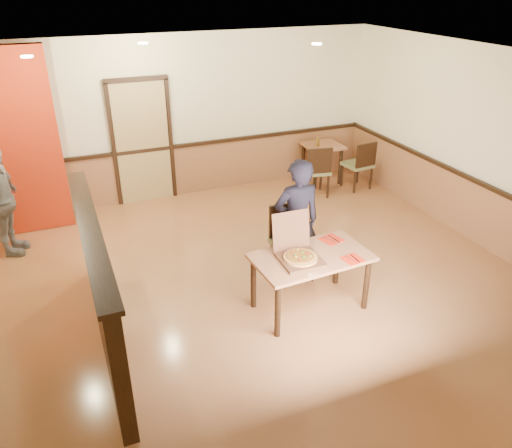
{
  "coord_description": "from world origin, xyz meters",
  "views": [
    {
      "loc": [
        -2.15,
        -4.88,
        3.68
      ],
      "look_at": [
        -0.13,
        0.0,
        0.99
      ],
      "focal_mm": 35.0,
      "sensor_mm": 36.0,
      "label": 1
    }
  ],
  "objects": [
    {
      "name": "wall_back",
      "position": [
        0.0,
        3.5,
        1.4
      ],
      "size": [
        7.0,
        0.0,
        7.0
      ],
      "primitive_type": "plane",
      "rotation": [
        1.57,
        0.0,
        0.0
      ],
      "color": "#FFF3C7",
      "rests_on": "floor"
    },
    {
      "name": "napkin_near",
      "position": [
        0.75,
        -0.77,
        0.73
      ],
      "size": [
        0.24,
        0.24,
        0.01
      ],
      "rotation": [
        0.0,
        0.0,
        0.12
      ],
      "color": "red",
      "rests_on": "main_table"
    },
    {
      "name": "wainscot_right",
      "position": [
        3.47,
        0.0,
        0.45
      ],
      "size": [
        0.04,
        7.0,
        0.9
      ],
      "primitive_type": "cube",
      "color": "#95603B",
      "rests_on": "floor"
    },
    {
      "name": "side_table",
      "position": [
        2.5,
        3.05,
        0.56
      ],
      "size": [
        0.71,
        0.71,
        0.74
      ],
      "rotation": [
        0.0,
        0.0,
        -0.03
      ],
      "color": "#B0704A",
      "rests_on": "floor"
    },
    {
      "name": "booth_partition",
      "position": [
        -2.0,
        -0.2,
        0.74
      ],
      "size": [
        0.2,
        3.1,
        1.44
      ],
      "color": "black",
      "rests_on": "floor"
    },
    {
      "name": "floor",
      "position": [
        0.0,
        0.0,
        0.0
      ],
      "size": [
        7.0,
        7.0,
        0.0
      ],
      "primitive_type": "plane",
      "color": "#B77547",
      "rests_on": "ground"
    },
    {
      "name": "napkin_far",
      "position": [
        0.76,
        -0.27,
        0.73
      ],
      "size": [
        0.29,
        0.29,
        0.01
      ],
      "rotation": [
        0.0,
        0.0,
        0.26
      ],
      "color": "red",
      "rests_on": "main_table"
    },
    {
      "name": "pizza",
      "position": [
        0.18,
        -0.57,
        0.78
      ],
      "size": [
        0.45,
        0.45,
        0.03
      ],
      "primitive_type": "cylinder",
      "rotation": [
        0.0,
        0.0,
        0.18
      ],
      "color": "#E49E53",
      "rests_on": "pizza_box"
    },
    {
      "name": "side_chair_left",
      "position": [
        2.04,
        2.43,
        0.52
      ],
      "size": [
        0.55,
        0.55,
        0.96
      ],
      "rotation": [
        0.0,
        0.0,
        2.96
      ],
      "color": "olive",
      "rests_on": "floor"
    },
    {
      "name": "diner_chair",
      "position": [
        0.46,
        0.26,
        0.54
      ],
      "size": [
        0.49,
        0.49,
        0.99
      ],
      "rotation": [
        0.0,
        0.0,
        0.01
      ],
      "color": "olive",
      "rests_on": "floor"
    },
    {
      "name": "pizza_box",
      "position": [
        0.18,
        -0.52,
        0.79
      ],
      "size": [
        0.48,
        0.56,
        0.49
      ],
      "rotation": [
        0.0,
        0.0,
        -0.03
      ],
      "color": "brown",
      "rests_on": "main_table"
    },
    {
      "name": "spot_b",
      "position": [
        -0.8,
        2.5,
        2.78
      ],
      "size": [
        0.14,
        0.14,
        0.02
      ],
      "primitive_type": "cylinder",
      "color": "#FFDDB2",
      "rests_on": "ceiling"
    },
    {
      "name": "wainscot_back",
      "position": [
        0.0,
        3.47,
        0.45
      ],
      "size": [
        7.0,
        0.04,
        0.9
      ],
      "primitive_type": "cube",
      "color": "#95603B",
      "rests_on": "floor"
    },
    {
      "name": "back_door",
      "position": [
        -0.8,
        3.46,
        1.05
      ],
      "size": [
        0.9,
        0.06,
        2.1
      ],
      "primitive_type": "cube",
      "color": "tan",
      "rests_on": "wall_back"
    },
    {
      "name": "ceiling",
      "position": [
        0.0,
        0.0,
        2.8
      ],
      "size": [
        7.0,
        7.0,
        0.0
      ],
      "primitive_type": "plane",
      "rotation": [
        3.14,
        0.0,
        0.0
      ],
      "color": "black",
      "rests_on": "wall_back"
    },
    {
      "name": "chair_rail_right",
      "position": [
        3.45,
        0.0,
        0.92
      ],
      "size": [
        0.06,
        7.0,
        0.06
      ],
      "primitive_type": "cube",
      "color": "black",
      "rests_on": "wall_right"
    },
    {
      "name": "main_table",
      "position": [
        0.36,
        -0.51,
        0.62
      ],
      "size": [
        1.4,
        0.86,
        0.73
      ],
      "rotation": [
        0.0,
        0.0,
        0.06
      ],
      "color": "#B0704A",
      "rests_on": "floor"
    },
    {
      "name": "condiment",
      "position": [
        2.36,
        3.0,
        0.82
      ],
      "size": [
        0.06,
        0.06,
        0.16
      ],
      "primitive_type": "cylinder",
      "color": "brown",
      "rests_on": "side_table"
    },
    {
      "name": "spot_a",
      "position": [
        -2.3,
        1.8,
        2.78
      ],
      "size": [
        0.14,
        0.14,
        0.02
      ],
      "primitive_type": "cylinder",
      "color": "#FFDDB2",
      "rests_on": "ceiling"
    },
    {
      "name": "passerby",
      "position": [
        -3.0,
        2.31,
        0.81
      ],
      "size": [
        0.67,
        1.02,
        1.62
      ],
      "primitive_type": "imported",
      "rotation": [
        0.0,
        0.0,
        1.26
      ],
      "color": "gray",
      "rests_on": "floor"
    },
    {
      "name": "diner",
      "position": [
        0.47,
        0.11,
        0.85
      ],
      "size": [
        0.64,
        0.44,
        1.69
      ],
      "primitive_type": "imported",
      "rotation": [
        0.0,
        0.0,
        3.09
      ],
      "color": "black",
      "rests_on": "floor"
    },
    {
      "name": "spot_c",
      "position": [
        1.4,
        1.5,
        2.78
      ],
      "size": [
        0.14,
        0.14,
        0.02
      ],
      "primitive_type": "cylinder",
      "color": "#FFDDB2",
      "rests_on": "ceiling"
    },
    {
      "name": "red_accent_panel",
      "position": [
        -2.9,
        3.0,
        1.4
      ],
      "size": [
        1.6,
        0.2,
        2.78
      ],
      "primitive_type": "cube",
      "color": "#AF260C",
      "rests_on": "floor"
    },
    {
      "name": "chair_rail_back",
      "position": [
        0.0,
        3.45,
        0.92
      ],
      "size": [
        7.0,
        0.06,
        0.06
      ],
      "primitive_type": "cube",
      "color": "black",
      "rests_on": "wall_back"
    },
    {
      "name": "side_chair_right",
      "position": [
        2.96,
        2.43,
        0.51
      ],
      "size": [
        0.51,
        0.51,
        0.93
      ],
      "rotation": [
        0.0,
        0.0,
        3.26
      ],
      "color": "olive",
      "rests_on": "floor"
    },
    {
      "name": "wall_right",
      "position": [
        3.5,
        0.0,
        1.4
      ],
      "size": [
        0.0,
        7.0,
        7.0
      ],
      "primitive_type": "plane",
      "rotation": [
        1.57,
        0.0,
        -1.57
      ],
      "color": "#FFF3C7",
      "rests_on": "floor"
    }
  ]
}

